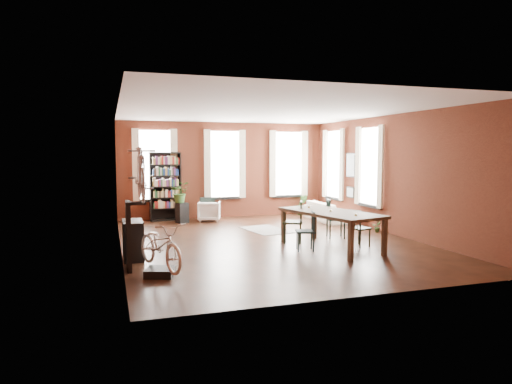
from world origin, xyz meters
name	(u,v)px	position (x,y,z in m)	size (l,w,h in m)	color
room	(270,155)	(0.25, 0.62, 2.14)	(9.00, 9.04, 3.22)	black
dining_table	(330,230)	(1.06, -1.23, 0.43)	(1.15, 2.52, 0.86)	#4C3E2D
dining_chair_a	(305,231)	(0.43, -1.24, 0.44)	(0.41, 0.41, 0.88)	#173033
dining_chair_b	(293,222)	(0.51, -0.30, 0.51)	(0.47, 0.47, 1.01)	black
dining_chair_c	(360,228)	(1.83, -1.21, 0.43)	(0.40, 0.40, 0.86)	black
dining_chair_d	(336,219)	(1.81, -0.05, 0.49)	(0.46, 0.46, 0.99)	#173431
bookshelf	(165,187)	(-2.00, 4.30, 1.10)	(1.00, 0.32, 2.20)	black
white_armchair	(209,210)	(-0.70, 3.74, 0.35)	(0.68, 0.64, 0.70)	white
cream_sofa	(328,208)	(2.95, 2.60, 0.41)	(2.08, 0.61, 0.81)	beige
striped_rug	(266,230)	(0.48, 1.58, 0.01)	(0.99, 1.59, 0.01)	black
bike_trainer	(160,272)	(-2.89, -2.38, 0.07)	(0.48, 0.48, 0.14)	black
bike_wall_rack	(128,236)	(-3.40, -1.80, 0.65)	(0.16, 0.60, 1.30)	black
console_table	(133,240)	(-3.28, -0.90, 0.40)	(0.40, 0.80, 0.80)	black
plant_stand	(182,213)	(-1.58, 3.63, 0.32)	(0.32, 0.32, 0.63)	black
plant_by_sofa	(302,210)	(2.72, 4.20, 0.16)	(0.40, 0.72, 0.32)	#2C5522
plant_small	(377,229)	(3.26, 0.29, 0.08)	(0.25, 0.47, 0.17)	#295020
bicycle_floor	(160,224)	(-2.88, -2.40, 0.95)	(0.56, 0.85, 1.61)	silver
bicycle_hung	(141,156)	(-3.15, -1.80, 2.13)	(0.47, 1.00, 1.66)	#A5A8AD
plant_on_stand	(180,195)	(-1.62, 3.66, 0.89)	(0.59, 0.66, 0.51)	#325D25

